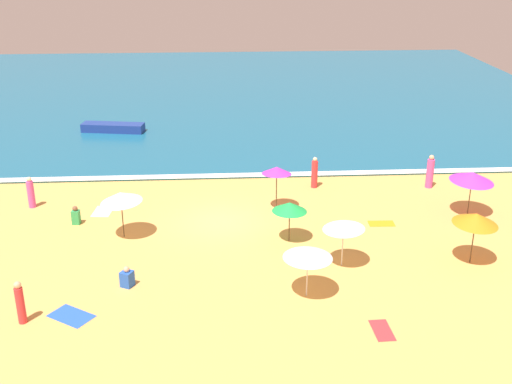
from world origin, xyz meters
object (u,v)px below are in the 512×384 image
(beach_umbrella_3, at_px, (290,207))
(beachgoer_1, at_px, (430,172))
(beach_umbrella_0, at_px, (344,225))
(beachgoer_6, at_px, (315,173))
(beach_umbrella_5, at_px, (308,253))
(beachgoer_2, at_px, (127,278))
(small_boat_0, at_px, (113,127))
(beach_umbrella_4, at_px, (472,177))
(beachgoer_5, at_px, (20,303))
(beach_umbrella_6, at_px, (277,170))
(beach_umbrella_2, at_px, (121,197))
(beachgoer_7, at_px, (76,216))
(beachgoer_3, at_px, (31,193))
(beach_umbrella_1, at_px, (476,219))

(beach_umbrella_3, distance_m, beachgoer_1, 10.58)
(beach_umbrella_0, height_order, beachgoer_6, beach_umbrella_0)
(beach_umbrella_5, bearing_deg, beach_umbrella_0, 52.18)
(beachgoer_2, height_order, small_boat_0, beachgoer_2)
(beach_umbrella_4, xyz_separation_m, beachgoer_5, (-19.60, -8.47, -1.20))
(beach_umbrella_0, height_order, beachgoer_2, beach_umbrella_0)
(beach_umbrella_6, height_order, beachgoer_5, beach_umbrella_6)
(beachgoer_2, bearing_deg, beachgoer_6, 48.81)
(beach_umbrella_0, xyz_separation_m, beach_umbrella_5, (-1.82, -2.34, -0.03))
(beach_umbrella_2, xyz_separation_m, beach_umbrella_3, (7.60, -0.87, -0.31))
(beach_umbrella_4, bearing_deg, small_boat_0, 141.67)
(beach_umbrella_6, distance_m, beachgoer_7, 10.06)
(beach_umbrella_0, height_order, beach_umbrella_6, beach_umbrella_6)
(beach_umbrella_3, distance_m, beachgoer_2, 7.91)
(beach_umbrella_4, relative_size, beachgoer_3, 1.85)
(beachgoer_5, bearing_deg, beachgoer_6, 45.50)
(beach_umbrella_2, bearing_deg, beach_umbrella_6, 20.60)
(beach_umbrella_5, xyz_separation_m, beachgoer_5, (-10.46, -1.21, -1.02))
(beach_umbrella_0, relative_size, beach_umbrella_6, 0.88)
(beach_umbrella_4, distance_m, small_boat_0, 25.41)
(beachgoer_7, bearing_deg, beachgoer_5, -91.44)
(beachgoer_1, bearing_deg, beachgoer_3, -175.98)
(beach_umbrella_5, xyz_separation_m, beachgoer_3, (-12.93, 9.56, -1.06))
(beach_umbrella_2, height_order, beachgoer_1, beach_umbrella_2)
(beachgoer_2, bearing_deg, beach_umbrella_5, -9.38)
(beach_umbrella_6, distance_m, beachgoer_1, 9.23)
(beach_umbrella_0, xyz_separation_m, beach_umbrella_3, (-1.96, 2.50, -0.18))
(beach_umbrella_3, relative_size, beach_umbrella_6, 0.81)
(beach_umbrella_5, bearing_deg, small_boat_0, 115.07)
(beachgoer_5, bearing_deg, small_boat_0, 90.69)
(beachgoer_2, bearing_deg, beachgoer_1, 32.75)
(beach_umbrella_2, bearing_deg, beachgoer_2, -80.87)
(small_boat_0, bearing_deg, beachgoer_2, -80.30)
(beach_umbrella_1, distance_m, small_boat_0, 27.58)
(beach_umbrella_1, distance_m, beachgoer_7, 18.38)
(beachgoer_3, bearing_deg, small_boat_0, 80.78)
(beach_umbrella_3, relative_size, beach_umbrella_4, 0.63)
(beach_umbrella_1, distance_m, beach_umbrella_5, 7.68)
(beach_umbrella_6, bearing_deg, beachgoer_1, 16.43)
(beach_umbrella_2, height_order, beach_umbrella_5, beach_umbrella_2)
(beach_umbrella_2, xyz_separation_m, beachgoer_2, (0.73, -4.55, -1.63))
(beachgoer_7, bearing_deg, beachgoer_3, 140.08)
(beach_umbrella_3, xyz_separation_m, small_boat_0, (-10.61, 18.15, -1.28))
(beachgoer_1, bearing_deg, beach_umbrella_6, -163.57)
(beach_umbrella_1, height_order, beach_umbrella_6, beach_umbrella_6)
(beach_umbrella_1, xyz_separation_m, beachgoer_2, (-14.36, -1.08, -1.68))
(beach_umbrella_0, bearing_deg, beachgoer_5, -163.86)
(beach_umbrella_0, height_order, beach_umbrella_2, beach_umbrella_2)
(beach_umbrella_5, bearing_deg, beachgoer_7, 144.47)
(beach_umbrella_6, bearing_deg, beachgoer_5, -136.09)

